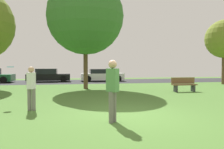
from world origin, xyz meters
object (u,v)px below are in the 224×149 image
at_px(parked_car_black, 48,76).
at_px(park_bench, 184,84).
at_px(frisbee_disc, 10,67).
at_px(birch_tree_lone, 85,16).
at_px(person_bystander, 31,86).
at_px(parked_car_white, 102,75).
at_px(person_catcher, 113,88).

height_order(parked_car_black, park_bench, parked_car_black).
bearing_deg(frisbee_disc, birch_tree_lone, 60.17).
bearing_deg(birch_tree_lone, person_bystander, -108.43).
bearing_deg(parked_car_white, birch_tree_lone, -106.07).
height_order(parked_car_white, park_bench, parked_car_white).
bearing_deg(frisbee_disc, parked_car_white, 67.45).
height_order(birch_tree_lone, frisbee_disc, birch_tree_lone).
bearing_deg(person_bystander, frisbee_disc, 52.83).
height_order(person_catcher, parked_car_white, person_catcher).
bearing_deg(park_bench, birch_tree_lone, -25.74).
height_order(birch_tree_lone, person_catcher, birch_tree_lone).
distance_m(person_bystander, park_bench, 9.56).
bearing_deg(park_bench, parked_car_white, -69.51).
distance_m(person_catcher, frisbee_disc, 5.09).
xyz_separation_m(birch_tree_lone, person_catcher, (0.22, -9.50, -4.15)).
bearing_deg(parked_car_white, person_catcher, -96.53).
xyz_separation_m(birch_tree_lone, parked_car_black, (-3.40, 7.53, -4.55)).
xyz_separation_m(person_bystander, frisbee_disc, (-1.04, 1.24, 0.72)).
distance_m(person_bystander, parked_car_white, 15.51).
relative_size(person_bystander, parked_car_white, 0.36).
distance_m(frisbee_disc, parked_car_black, 13.61).
relative_size(frisbee_disc, parked_car_black, 0.09).
relative_size(frisbee_disc, park_bench, 0.23).
bearing_deg(person_bystander, park_bench, -49.96).
relative_size(person_catcher, parked_car_black, 0.42).
bearing_deg(birch_tree_lone, parked_car_black, 114.28).
xyz_separation_m(birch_tree_lone, frisbee_disc, (-3.47, -6.05, -3.56)).
relative_size(birch_tree_lone, parked_car_black, 1.84).
xyz_separation_m(person_catcher, parked_car_black, (-3.61, 17.03, -0.40)).
bearing_deg(person_bystander, person_catcher, -117.08).
bearing_deg(parked_car_black, park_bench, -47.84).
bearing_deg(person_catcher, frisbee_disc, 0.00).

